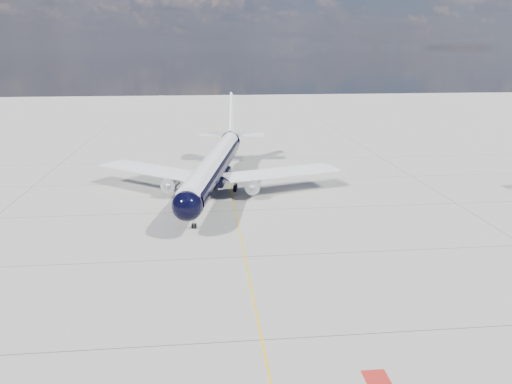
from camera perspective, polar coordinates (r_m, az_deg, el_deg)
The scene contains 4 objects.
ground at distance 69.53m, azimuth -2.64°, elevation -0.84°, with size 320.00×320.00×0.00m, color gray.
taxiway_centerline at distance 64.77m, azimuth -2.37°, elevation -2.13°, with size 0.16×160.00×0.01m, color #E1AA0B.
red_marking at distance 34.92m, azimuth 13.57°, elevation -19.91°, with size 1.60×1.60×0.01m, color maroon.
main_airliner at distance 72.95m, azimuth -4.68°, elevation 3.16°, with size 35.75×44.01×12.78m.
Camera 1 is at (-3.69, -36.40, 20.30)m, focal length 35.00 mm.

